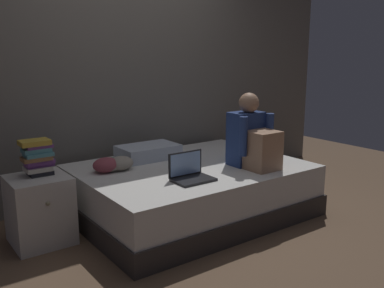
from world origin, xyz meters
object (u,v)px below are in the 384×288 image
at_px(clothes_pile, 112,164).
at_px(person_sitting, 253,139).
at_px(bed, 191,190).
at_px(book_stack, 38,157).
at_px(laptop, 190,173).
at_px(pillow, 148,152).
at_px(nightstand, 40,210).

bearing_deg(clothes_pile, person_sitting, -28.93).
height_order(bed, person_sitting, person_sitting).
xyz_separation_m(bed, clothes_pile, (-0.65, 0.25, 0.29)).
xyz_separation_m(book_stack, clothes_pile, (0.62, -0.01, -0.15)).
bearing_deg(bed, book_stack, 168.59).
distance_m(person_sitting, laptop, 0.72).
relative_size(bed, clothes_pile, 5.60).
relative_size(person_sitting, pillow, 1.17).
xyz_separation_m(bed, person_sitting, (0.43, -0.35, 0.48)).
distance_m(bed, pillow, 0.57).
xyz_separation_m(nightstand, person_sitting, (1.73, -0.55, 0.45)).
xyz_separation_m(laptop, book_stack, (-1.01, 0.61, 0.16)).
distance_m(nightstand, clothes_pile, 0.70).
bearing_deg(laptop, bed, 53.48).
distance_m(nightstand, pillow, 1.18).
bearing_deg(clothes_pile, nightstand, -176.06).
height_order(nightstand, book_stack, book_stack).
height_order(pillow, book_stack, book_stack).
bearing_deg(book_stack, clothes_pile, -0.60).
height_order(book_stack, clothes_pile, book_stack).
xyz_separation_m(person_sitting, laptop, (-0.69, -0.01, -0.20)).
bearing_deg(nightstand, bed, -8.99).
relative_size(bed, nightstand, 3.75).
bearing_deg(laptop, book_stack, 148.83).
xyz_separation_m(nightstand, clothes_pile, (0.65, 0.04, 0.25)).
height_order(person_sitting, pillow, person_sitting).
distance_m(pillow, clothes_pile, 0.52).
bearing_deg(nightstand, person_sitting, -17.75).
xyz_separation_m(nightstand, laptop, (1.04, -0.56, 0.25)).
relative_size(bed, book_stack, 7.27).
bearing_deg(pillow, laptop, -95.93).
relative_size(pillow, book_stack, 2.04).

